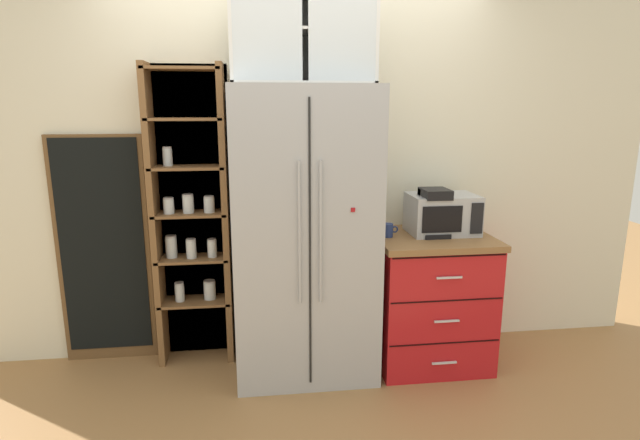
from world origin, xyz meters
TOP-DOWN VIEW (x-y plane):
  - ground_plane at (0.00, 0.00)m, footprint 10.73×10.73m
  - wall_back_cream at (0.00, 0.40)m, footprint 5.03×0.10m
  - refrigerator at (0.00, 0.02)m, footprint 0.88×0.68m
  - pantry_shelf_column at (-0.73, 0.30)m, footprint 0.54×0.25m
  - counter_cabinet at (0.85, 0.03)m, footprint 0.76×0.67m
  - microwave at (0.93, 0.08)m, footprint 0.44×0.33m
  - coffee_maker at (0.85, 0.04)m, footprint 0.17×0.20m
  - mug_navy at (0.54, 0.02)m, footprint 0.11×0.07m
  - mug_red at (0.85, -0.04)m, footprint 0.11×0.07m
  - bottle_clear at (0.85, 0.13)m, footprint 0.06×0.06m
  - upper_cabinet at (0.00, 0.07)m, footprint 0.85×0.32m
  - chalkboard_menu at (-1.32, 0.33)m, footprint 0.60×0.04m

SIDE VIEW (x-z plane):
  - ground_plane at x=0.00m, z-range 0.00..0.00m
  - counter_cabinet at x=0.85m, z-range 0.00..0.89m
  - chalkboard_menu at x=-1.32m, z-range 0.00..1.54m
  - refrigerator at x=0.00m, z-range 0.00..1.84m
  - mug_navy at x=0.54m, z-range 0.89..0.97m
  - mug_red at x=0.85m, z-range 0.89..0.97m
  - pantry_shelf_column at x=-0.73m, z-range 0.01..1.99m
  - bottle_clear at x=0.85m, z-range 0.87..1.15m
  - microwave at x=0.93m, z-range 0.89..1.15m
  - coffee_maker at x=0.85m, z-range 0.89..1.20m
  - wall_back_cream at x=0.00m, z-range 0.00..2.55m
  - upper_cabinet at x=0.00m, z-range 1.83..2.44m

